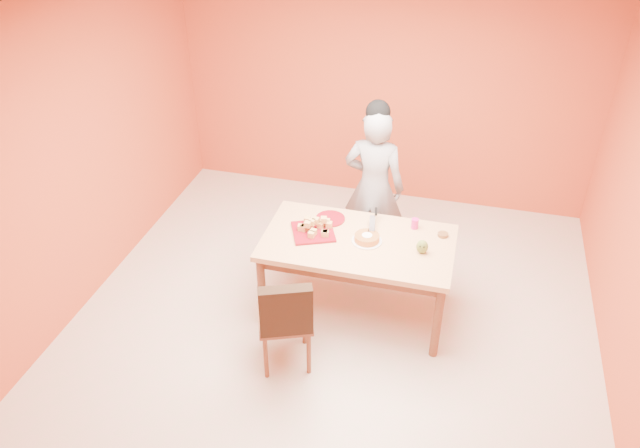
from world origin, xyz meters
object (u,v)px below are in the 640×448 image
(dining_table, at_px, (358,250))
(checker_tin, at_px, (443,235))
(sponge_cake, at_px, (367,238))
(person, at_px, (374,187))
(red_dinner_plate, at_px, (330,219))
(pastry_platter, at_px, (313,232))
(dining_chair, at_px, (284,317))
(magenta_glass, at_px, (415,224))
(egg_ornament, at_px, (422,247))

(dining_table, bearing_deg, checker_tin, 19.89)
(sponge_cake, bearing_deg, dining_table, -175.54)
(person, distance_m, red_dinner_plate, 0.65)
(pastry_platter, height_order, checker_tin, checker_tin)
(checker_tin, bearing_deg, person, 139.77)
(dining_chair, xyz_separation_m, pastry_platter, (0.03, 0.78, 0.30))
(person, relative_size, magenta_glass, 17.64)
(person, relative_size, sponge_cake, 7.55)
(egg_ornament, distance_m, checker_tin, 0.32)
(pastry_platter, bearing_deg, dining_table, -2.12)
(egg_ornament, bearing_deg, dining_chair, -139.16)
(red_dinner_plate, height_order, magenta_glass, magenta_glass)
(pastry_platter, bearing_deg, person, 65.86)
(sponge_cake, height_order, checker_tin, sponge_cake)
(red_dinner_plate, xyz_separation_m, checker_tin, (0.98, -0.01, 0.01))
(dining_chair, distance_m, person, 1.69)
(magenta_glass, bearing_deg, dining_table, -144.64)
(sponge_cake, bearing_deg, checker_tin, 21.56)
(dining_table, height_order, egg_ornament, egg_ornament)
(red_dinner_plate, bearing_deg, sponge_cake, -33.41)
(pastry_platter, bearing_deg, red_dinner_plate, 68.94)
(dining_table, relative_size, pastry_platter, 4.64)
(egg_ornament, height_order, checker_tin, egg_ornament)
(egg_ornament, relative_size, magenta_glass, 1.35)
(dining_chair, height_order, checker_tin, dining_chair)
(sponge_cake, relative_size, egg_ornament, 1.73)
(pastry_platter, xyz_separation_m, sponge_cake, (0.47, -0.01, 0.03))
(egg_ornament, xyz_separation_m, checker_tin, (0.14, 0.29, -0.05))
(dining_chair, relative_size, person, 0.57)
(dining_table, relative_size, person, 1.01)
(person, relative_size, egg_ornament, 13.08)
(dining_table, relative_size, checker_tin, 18.00)
(pastry_platter, height_order, sponge_cake, sponge_cake)
(dining_table, height_order, pastry_platter, pastry_platter)
(person, bearing_deg, magenta_glass, 133.76)
(pastry_platter, bearing_deg, checker_tin, 12.14)
(person, bearing_deg, dining_chair, 79.39)
(checker_tin, bearing_deg, red_dinner_plate, 179.57)
(magenta_glass, bearing_deg, dining_chair, -128.51)
(dining_table, bearing_deg, sponge_cake, 4.46)
(person, bearing_deg, egg_ornament, 125.71)
(magenta_glass, height_order, checker_tin, magenta_glass)
(dining_table, bearing_deg, egg_ornament, -4.24)
(sponge_cake, height_order, egg_ornament, egg_ornament)
(red_dinner_plate, distance_m, sponge_cake, 0.45)
(magenta_glass, bearing_deg, checker_tin, -13.79)
(person, height_order, checker_tin, person)
(person, bearing_deg, checker_tin, 143.04)
(dining_table, height_order, person, person)
(person, distance_m, egg_ornament, 1.05)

